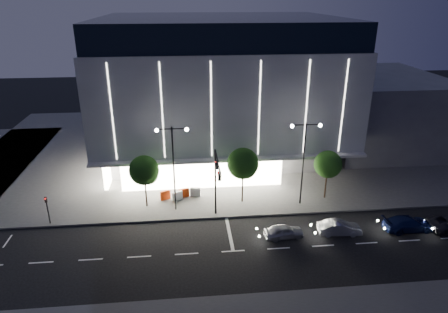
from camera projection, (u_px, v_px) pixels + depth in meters
ground at (209, 242)px, 35.62m from camera, size 160.00×160.00×0.00m
sidewalk_museum at (233, 146)px, 58.16m from camera, size 70.00×40.00×0.15m
museum at (219, 86)px, 52.94m from camera, size 30.00×25.80×18.00m
annex_building at (375, 109)px, 58.23m from camera, size 16.00×20.00×10.00m
traffic_mast at (217, 175)px, 36.89m from camera, size 0.33×5.89×7.07m
street_lamp_west at (173, 157)px, 38.62m from camera, size 3.16×0.36×9.00m
street_lamp_east at (304, 152)px, 39.82m from camera, size 3.16×0.36×9.00m
ped_signal_far at (47, 207)px, 37.68m from camera, size 0.22×0.24×3.00m
tree_left at (144, 172)px, 40.02m from camera, size 3.02×3.02×5.72m
tree_mid at (243, 165)px, 40.82m from camera, size 3.25×3.25×6.15m
tree_right at (328, 166)px, 41.82m from camera, size 2.91×2.91×5.51m
car_lead at (284, 231)px, 36.15m from camera, size 3.77×1.79×1.25m
car_second at (339, 228)px, 36.65m from camera, size 4.03×1.61×1.30m
car_third at (408, 223)px, 37.28m from camera, size 4.81×2.12×1.37m
barrier_a at (184, 193)px, 43.10m from camera, size 1.13×0.56×1.00m
barrier_b at (177, 196)px, 42.43m from camera, size 1.11×0.67×1.00m
barrier_c at (165, 195)px, 42.61m from camera, size 1.11×0.66×1.00m
barrier_d at (195, 192)px, 43.32m from camera, size 1.13×0.44×1.00m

